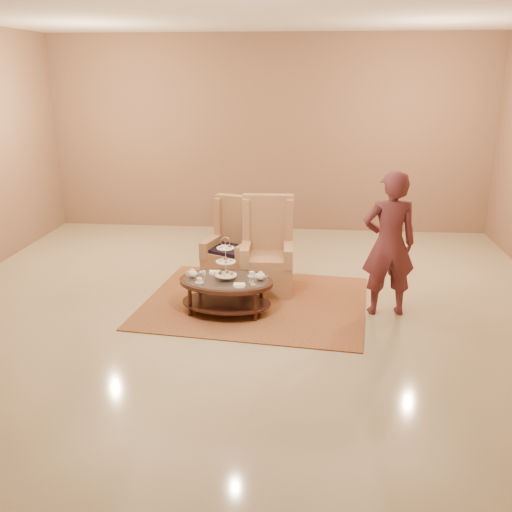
# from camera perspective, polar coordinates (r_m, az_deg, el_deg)

# --- Properties ---
(ground) EXTENTS (8.00, 8.00, 0.00)m
(ground) POSITION_cam_1_polar(r_m,az_deg,el_deg) (7.10, -1.22, -5.58)
(ground) COLOR tan
(ground) RESTS_ON ground
(ceiling) EXTENTS (8.00, 8.00, 0.02)m
(ceiling) POSITION_cam_1_polar(r_m,az_deg,el_deg) (7.10, -1.22, -5.58)
(ceiling) COLOR silver
(ceiling) RESTS_ON ground
(wall_back) EXTENTS (8.00, 0.04, 3.50)m
(wall_back) POSITION_cam_1_polar(r_m,az_deg,el_deg) (10.55, 1.26, 12.02)
(wall_back) COLOR #8B644C
(wall_back) RESTS_ON ground
(rug) EXTENTS (3.02, 2.61, 0.01)m
(rug) POSITION_cam_1_polar(r_m,az_deg,el_deg) (7.37, -0.04, -4.61)
(rug) COLOR #9B6437
(rug) RESTS_ON ground
(tea_table) EXTENTS (1.23, 0.91, 0.97)m
(tea_table) POSITION_cam_1_polar(r_m,az_deg,el_deg) (6.96, -3.01, -2.97)
(tea_table) COLOR black
(tea_table) RESTS_ON ground
(armchair_left) EXTENTS (0.81, 0.83, 1.19)m
(armchair_left) POSITION_cam_1_polar(r_m,az_deg,el_deg) (8.03, -2.31, 0.29)
(armchair_left) COLOR #B17D53
(armchair_left) RESTS_ON ground
(armchair_right) EXTENTS (0.71, 0.73, 1.27)m
(armchair_right) POSITION_cam_1_polar(r_m,az_deg,el_deg) (7.73, 1.14, -0.24)
(armchair_right) COLOR #B17D53
(armchair_right) RESTS_ON ground
(person) EXTENTS (0.69, 0.49, 1.77)m
(person) POSITION_cam_1_polar(r_m,az_deg,el_deg) (6.95, 13.16, 1.18)
(person) COLOR #58252B
(person) RESTS_ON ground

